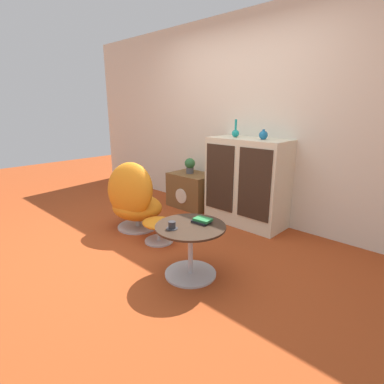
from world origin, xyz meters
name	(u,v)px	position (x,y,z in m)	size (l,w,h in m)	color
ground_plane	(144,250)	(0.00, 0.00, 0.00)	(12.00, 12.00, 0.00)	#9E3D19
wall_back	(240,119)	(0.00, 1.66, 1.30)	(6.40, 0.06, 2.60)	beige
sideboard	(247,182)	(0.33, 1.39, 0.55)	(1.01, 0.48, 1.09)	beige
tv_console	(192,190)	(-0.63, 1.40, 0.25)	(0.66, 0.47, 0.51)	brown
egg_chair	(134,199)	(-0.54, 0.28, 0.39)	(0.77, 0.73, 0.86)	#B7B7BC
ottoman	(159,226)	(-0.04, 0.25, 0.19)	(0.39, 0.34, 0.27)	#B7B7BC
coffee_table	(190,246)	(0.69, -0.01, 0.29)	(0.61, 0.61, 0.47)	#B7B7BC
vase_leftmost	(236,133)	(0.13, 1.40, 1.15)	(0.09, 0.09, 0.22)	teal
vase_inner_left	(263,135)	(0.52, 1.40, 1.14)	(0.10, 0.10, 0.12)	#196699
potted_plant	(190,165)	(-0.67, 1.40, 0.63)	(0.15, 0.15, 0.23)	#4C4C51
teacup	(172,226)	(0.63, -0.16, 0.50)	(0.10, 0.10, 0.06)	#2D2D33
book_stack	(202,220)	(0.72, 0.11, 0.49)	(0.17, 0.13, 0.04)	black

